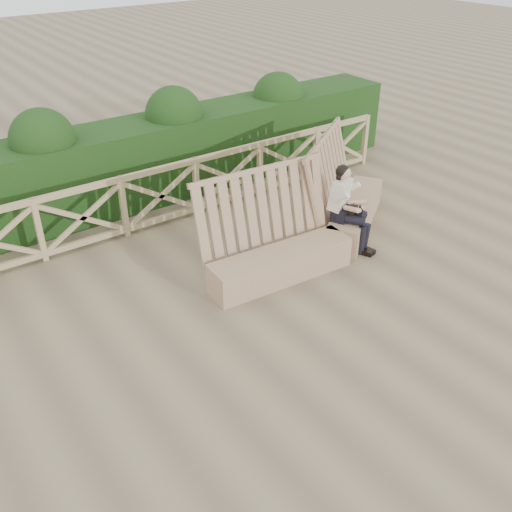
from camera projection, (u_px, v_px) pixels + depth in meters
ground at (283, 320)px, 7.85m from camera, size 60.00×60.00×0.00m
bench at (317, 227)px, 9.32m from camera, size 4.36×1.95×1.62m
woman at (346, 204)px, 9.20m from camera, size 0.57×0.88×1.43m
guardrail at (161, 196)px, 10.00m from camera, size 10.10×0.09×1.10m
hedge at (130, 165)px, 10.73m from camera, size 12.00×1.20×1.50m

